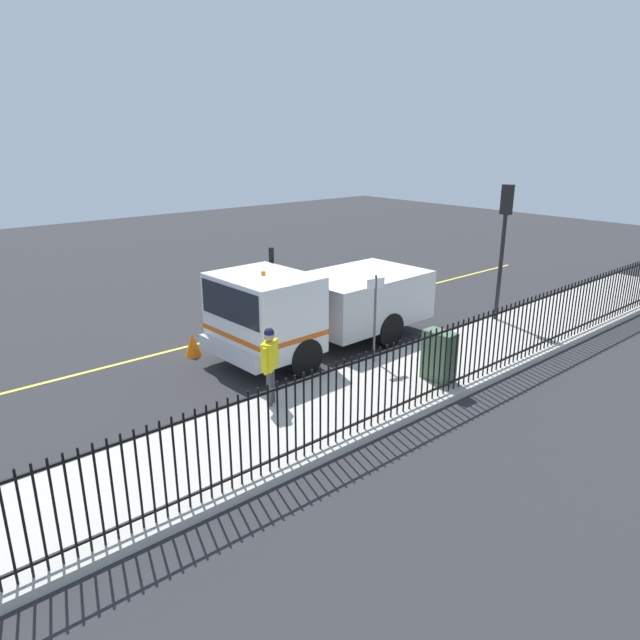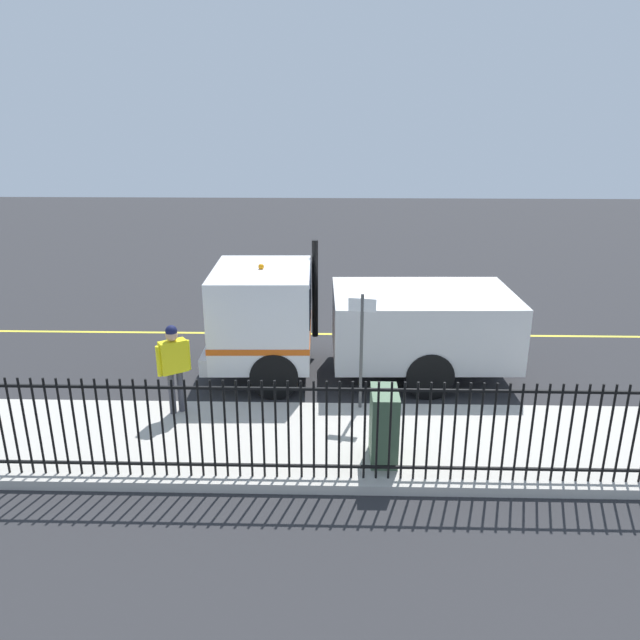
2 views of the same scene
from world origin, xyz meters
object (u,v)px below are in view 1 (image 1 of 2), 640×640
object	(u,v)px
traffic_cone	(193,344)
street_sign	(375,308)
worker_standing	(270,358)
work_truck	(313,304)
traffic_light_near	(504,226)
utility_cabinet	(439,356)

from	to	relation	value
traffic_cone	street_sign	bearing A→B (deg)	40.01
worker_standing	street_sign	world-z (taller)	street_sign
work_truck	worker_standing	bearing A→B (deg)	124.05
traffic_light_near	work_truck	bearing A→B (deg)	72.38
utility_cabinet	traffic_cone	distance (m)	6.38
worker_standing	utility_cabinet	size ratio (longest dim) A/B	1.44
work_truck	traffic_light_near	world-z (taller)	traffic_light_near
work_truck	worker_standing	world-z (taller)	work_truck
worker_standing	street_sign	distance (m)	3.40
traffic_cone	street_sign	world-z (taller)	street_sign
street_sign	traffic_cone	bearing A→B (deg)	-139.99
work_truck	traffic_light_near	xyz separation A→B (m)	(1.90, 5.75, 1.72)
traffic_light_near	utility_cabinet	distance (m)	5.81
utility_cabinet	street_sign	bearing A→B (deg)	-170.45
traffic_light_near	worker_standing	bearing A→B (deg)	92.24
worker_standing	utility_cabinet	xyz separation A→B (m)	(1.50, 3.67, -0.45)
work_truck	utility_cabinet	xyz separation A→B (m)	(3.64, 0.69, -0.56)
utility_cabinet	traffic_cone	xyz separation A→B (m)	(-5.41, -3.35, -0.43)
work_truck	utility_cabinet	distance (m)	3.75
worker_standing	traffic_light_near	size ratio (longest dim) A/B	0.42
utility_cabinet	street_sign	world-z (taller)	street_sign
work_truck	street_sign	bearing A→B (deg)	-169.72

